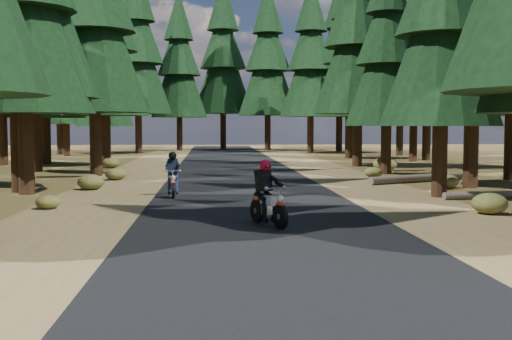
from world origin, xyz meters
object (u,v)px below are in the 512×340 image
Objects in this scene: log_far at (499,195)px; rider_follow at (173,182)px; log_near at (417,178)px; rider_lead at (268,204)px.

rider_follow is at bearing 164.36° from log_far.
rider_follow is (-9.46, -4.58, 0.32)m from log_near.
rider_lead reaches higher than log_far.
log_far is 2.32× the size of rider_follow.
rider_lead is at bearing -156.04° from log_far.
log_near reaches higher than log_far.
log_far is (0.70, -5.77, -0.04)m from log_near.
log_near is at bearing -146.61° from rider_lead.
rider_follow is at bearing -91.51° from rider_lead.
log_near is 2.85× the size of rider_lead.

